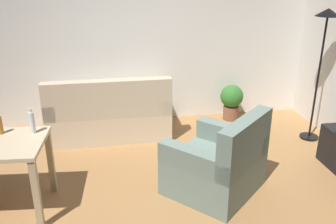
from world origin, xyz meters
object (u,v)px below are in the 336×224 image
torchiere_lamp (324,40)px  bottle_amber (0,125)px  potted_plant (232,100)px  armchair (219,165)px  bottle_clear (32,122)px  couch (109,116)px

torchiere_lamp → bottle_amber: torchiere_lamp is taller
bottle_amber → torchiere_lamp: bearing=12.7°
potted_plant → bottle_amber: size_ratio=2.59×
potted_plant → armchair: bearing=-112.2°
torchiere_lamp → armchair: torchiere_lamp is taller
potted_plant → bottle_amber: bearing=-149.9°
potted_plant → bottle_clear: (-2.67, -1.77, 0.54)m
torchiere_lamp → armchair: size_ratio=1.47×
couch → armchair: bearing=125.0°
torchiere_lamp → potted_plant: size_ratio=3.18×
potted_plant → bottle_clear: size_ratio=2.19×
armchair → bottle_amber: bottle_amber is taller
couch → bottle_amber: bottle_amber is taller
couch → potted_plant: bearing=-170.8°
potted_plant → armchair: 2.09m
bottle_clear → bottle_amber: bearing=173.2°
couch → potted_plant: couch is taller
couch → torchiere_lamp: bearing=169.1°
potted_plant → couch: bearing=-170.8°
bottle_clear → potted_plant: bearing=33.5°
couch → torchiere_lamp: 3.08m
couch → potted_plant: 1.95m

